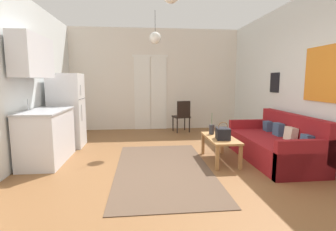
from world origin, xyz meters
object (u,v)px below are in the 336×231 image
(coffee_table, at_px, (220,140))
(bamboo_vase, at_px, (212,129))
(couch, at_px, (276,146))
(accent_chair, at_px, (182,115))
(refrigerator, at_px, (67,111))
(pendant_lamp_far, at_px, (155,38))
(handbag, at_px, (223,133))

(coffee_table, height_order, bamboo_vase, bamboo_vase)
(couch, distance_m, coffee_table, 1.02)
(accent_chair, bearing_deg, bamboo_vase, 81.58)
(refrigerator, distance_m, pendant_lamp_far, 2.45)
(bamboo_vase, xyz_separation_m, accent_chair, (-0.18, 2.32, -0.04))
(coffee_table, relative_size, accent_chair, 1.16)
(couch, height_order, bamboo_vase, couch)
(bamboo_vase, distance_m, refrigerator, 3.08)
(handbag, height_order, accent_chair, accent_chair)
(couch, xyz_separation_m, pendant_lamp_far, (-2.07, 1.41, 2.06))
(refrigerator, xyz_separation_m, accent_chair, (2.70, 1.27, -0.30))
(handbag, bearing_deg, bamboo_vase, 100.51)
(handbag, xyz_separation_m, accent_chair, (-0.26, 2.74, -0.05))
(handbag, distance_m, refrigerator, 3.31)
(coffee_table, xyz_separation_m, accent_chair, (-0.27, 2.59, 0.11))
(coffee_table, bearing_deg, refrigerator, 156.02)
(handbag, xyz_separation_m, refrigerator, (-2.96, 1.47, 0.25))
(bamboo_vase, relative_size, handbag, 1.33)
(coffee_table, relative_size, bamboo_vase, 2.55)
(handbag, distance_m, pendant_lamp_far, 2.56)
(coffee_table, bearing_deg, bamboo_vase, 107.43)
(bamboo_vase, bearing_deg, refrigerator, 159.94)
(bamboo_vase, xyz_separation_m, refrigerator, (-2.88, 1.05, 0.26))
(couch, xyz_separation_m, handbag, (-1.02, -0.08, 0.26))
(refrigerator, bearing_deg, couch, -19.25)
(refrigerator, bearing_deg, coffee_table, -23.98)
(accent_chair, bearing_deg, coffee_table, 82.96)
(couch, relative_size, handbag, 6.58)
(bamboo_vase, bearing_deg, coffee_table, -72.57)
(bamboo_vase, distance_m, pendant_lamp_far, 2.32)
(coffee_table, xyz_separation_m, refrigerator, (-2.96, 1.32, 0.41))
(couch, bearing_deg, refrigerator, 160.75)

